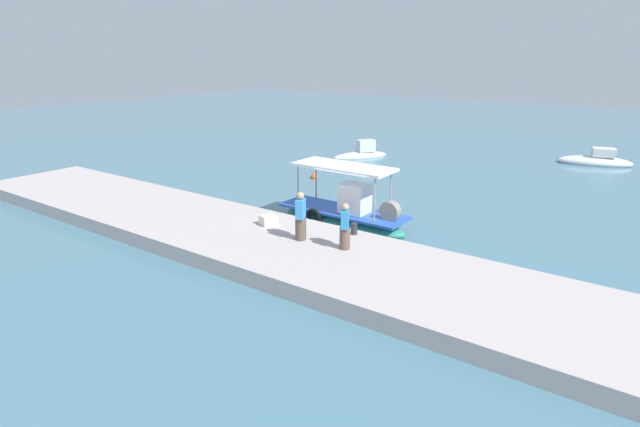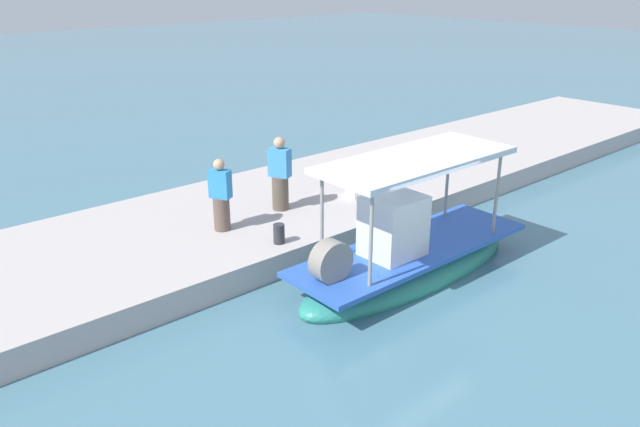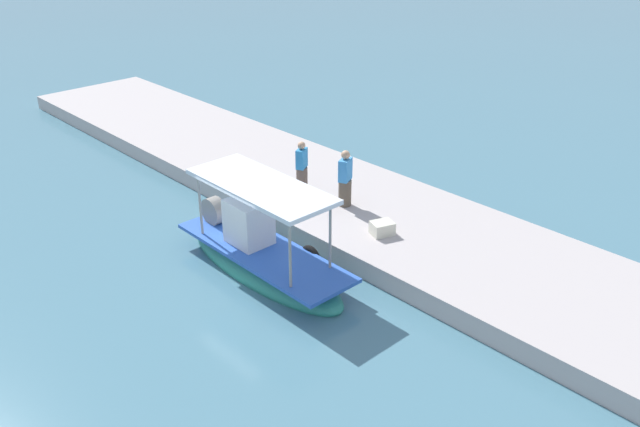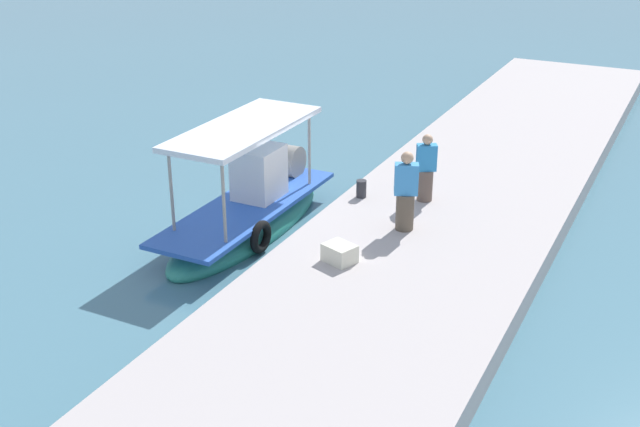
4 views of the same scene
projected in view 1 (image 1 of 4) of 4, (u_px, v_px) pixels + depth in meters
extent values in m
plane|color=teal|center=(351.00, 226.00, 20.99)|extent=(120.00, 120.00, 0.00)
cube|color=#B7ADAA|center=(289.00, 250.00, 17.67)|extent=(36.00, 5.08, 0.57)
ellipsoid|color=teal|center=(343.00, 222.00, 21.17)|extent=(5.83, 1.75, 0.90)
cube|color=blue|center=(343.00, 211.00, 21.01)|extent=(5.60, 1.75, 0.10)
cube|color=silver|center=(355.00, 199.00, 20.50)|extent=(1.11, 0.95, 1.32)
cylinder|color=gray|center=(391.00, 194.00, 20.21)|extent=(0.07, 0.07, 1.88)
cylinder|color=gray|center=(374.00, 201.00, 19.20)|extent=(0.07, 0.07, 1.88)
cylinder|color=gray|center=(316.00, 181.00, 22.28)|extent=(0.07, 0.07, 1.88)
cylinder|color=gray|center=(298.00, 187.00, 21.27)|extent=(0.07, 0.07, 1.88)
cube|color=white|center=(343.00, 167.00, 20.44)|extent=(4.24, 1.73, 0.12)
torus|color=black|center=(313.00, 217.00, 20.87)|extent=(0.74, 0.18, 0.74)
cylinder|color=gray|center=(390.00, 211.00, 19.66)|extent=(0.80, 0.36, 0.80)
cylinder|color=brown|center=(301.00, 229.00, 17.76)|extent=(0.52, 0.52, 0.82)
cube|color=#3D91D8|center=(301.00, 209.00, 17.53)|extent=(0.45, 0.57, 0.68)
sphere|color=tan|center=(300.00, 196.00, 17.39)|extent=(0.27, 0.27, 0.27)
cylinder|color=brown|center=(345.00, 238.00, 16.94)|extent=(0.49, 0.49, 0.75)
cube|color=#2E89CB|center=(345.00, 219.00, 16.73)|extent=(0.44, 0.52, 0.62)
sphere|color=tan|center=(345.00, 207.00, 16.60)|extent=(0.24, 0.24, 0.24)
cylinder|color=#2D2D33|center=(354.00, 229.00, 18.35)|extent=(0.24, 0.24, 0.42)
cube|color=beige|center=(268.00, 220.00, 19.41)|extent=(0.66, 0.73, 0.37)
sphere|color=#E5561E|center=(314.00, 177.00, 29.00)|extent=(0.40, 0.40, 0.40)
ellipsoid|color=silver|center=(360.00, 156.00, 34.86)|extent=(3.23, 4.00, 0.63)
cube|color=silver|center=(366.00, 146.00, 34.78)|extent=(1.27, 1.40, 0.80)
ellipsoid|color=silver|center=(594.00, 162.00, 32.59)|extent=(4.70, 2.67, 0.79)
cube|color=silver|center=(604.00, 152.00, 32.23)|extent=(1.53, 1.27, 0.54)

